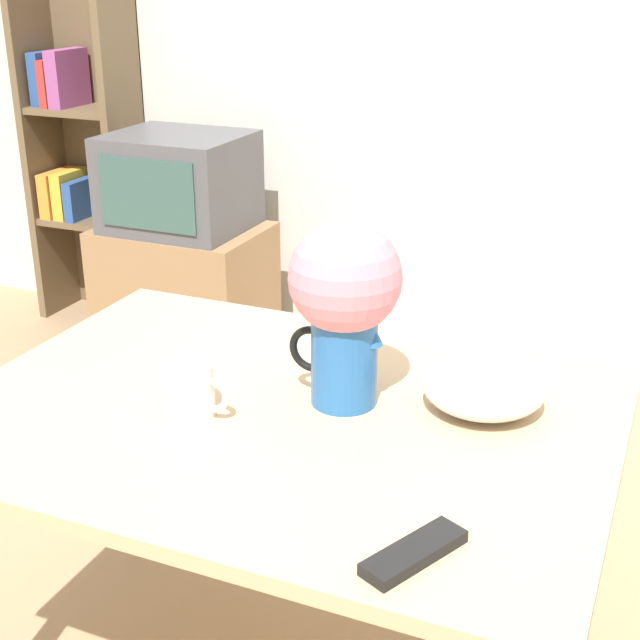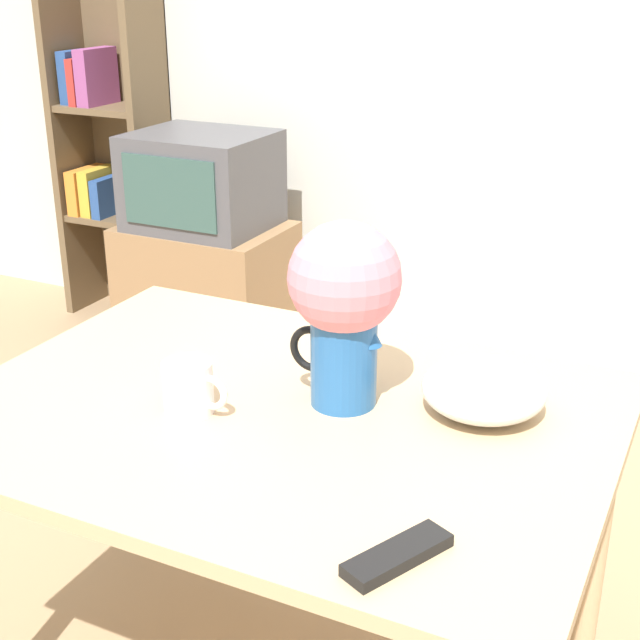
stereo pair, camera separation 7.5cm
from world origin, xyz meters
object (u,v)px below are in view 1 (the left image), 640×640
Objects in this scene: coffee_mug at (191,390)px; tv_set at (179,182)px; white_bowl at (484,385)px; flower_vase at (345,298)px.

coffee_mug is 1.90m from tv_set.
coffee_mug is 0.26× the size of tv_set.
flower_vase is at bearing -163.32° from white_bowl.
white_bowl is at bearing -41.93° from tv_set.
flower_vase reaches higher than white_bowl.
white_bowl is (0.26, 0.08, -0.17)m from flower_vase.
flower_vase is 1.93m from tv_set.
coffee_mug is at bearing -57.73° from tv_set.
white_bowl is (0.50, 0.24, -0.00)m from coffee_mug.
coffee_mug is at bearing -146.41° from flower_vase.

